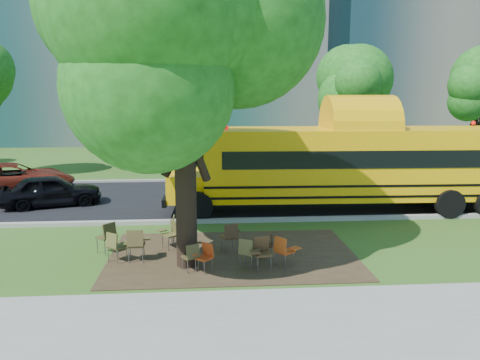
{
  "coord_description": "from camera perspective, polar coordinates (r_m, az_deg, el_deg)",
  "views": [
    {
      "loc": [
        0.24,
        -13.31,
        4.59
      ],
      "look_at": [
        1.53,
        3.86,
        1.4
      ],
      "focal_mm": 35.0,
      "sensor_mm": 36.0,
      "label": 1
    }
  ],
  "objects": [
    {
      "name": "chair_5",
      "position": [
        12.39,
        2.63,
        -8.52
      ],
      "size": [
        0.6,
        0.59,
        0.9
      ],
      "rotation": [
        0.0,
        0.0,
        3.26
      ],
      "color": "#4A331A",
      "rests_on": "ground"
    },
    {
      "name": "main_tree",
      "position": [
        12.12,
        -6.98,
        14.7
      ],
      "size": [
        7.2,
        7.2,
        9.1
      ],
      "color": "black",
      "rests_on": "ground"
    },
    {
      "name": "chair_11",
      "position": [
        13.71,
        -1.16,
        -6.62
      ],
      "size": [
        0.61,
        0.67,
        0.89
      ],
      "rotation": [
        0.0,
        0.0,
        0.31
      ],
      "color": "#4C341B",
      "rests_on": "ground"
    },
    {
      "name": "bg_tree_3",
      "position": [
        28.39,
        11.78,
        11.18
      ],
      "size": [
        5.6,
        5.6,
        7.84
      ],
      "color": "black",
      "rests_on": "ground"
    },
    {
      "name": "bg_tree_2",
      "position": [
        29.78,
        -14.65,
        9.44
      ],
      "size": [
        4.8,
        4.8,
        6.62
      ],
      "color": "black",
      "rests_on": "ground"
    },
    {
      "name": "building_right",
      "position": [
        57.09,
        21.4,
        17.78
      ],
      "size": [
        30.0,
        16.0,
        25.0
      ],
      "primitive_type": "cube",
      "color": "slate",
      "rests_on": "ground"
    },
    {
      "name": "chair_7",
      "position": [
        12.56,
        5.39,
        -8.36
      ],
      "size": [
        0.74,
        0.59,
        0.88
      ],
      "rotation": [
        0.0,
        0.0,
        -0.92
      ],
      "color": "#B94513",
      "rests_on": "ground"
    },
    {
      "name": "kerb_near",
      "position": [
        16.93,
        -4.99,
        -5.02
      ],
      "size": [
        80.0,
        0.25,
        0.14
      ],
      "primitive_type": "cube",
      "color": "gray",
      "rests_on": "ground"
    },
    {
      "name": "chair_2",
      "position": [
        12.34,
        -5.91,
        -9.01
      ],
      "size": [
        0.53,
        0.63,
        0.78
      ],
      "rotation": [
        0.0,
        0.0,
        0.49
      ],
      "color": "#433C1D",
      "rests_on": "ground"
    },
    {
      "name": "bg_car_red",
      "position": [
        23.82,
        -25.86,
        0.13
      ],
      "size": [
        5.82,
        4.24,
        1.47
      ],
      "primitive_type": "imported",
      "rotation": [
        0.0,
        0.0,
        1.95
      ],
      "color": "#601B10",
      "rests_on": "ground"
    },
    {
      "name": "kerb_far",
      "position": [
        24.83,
        -4.79,
        -0.02
      ],
      "size": [
        80.0,
        0.25,
        0.14
      ],
      "primitive_type": "cube",
      "color": "gray",
      "rests_on": "ground"
    },
    {
      "name": "ground",
      "position": [
        14.08,
        -5.11,
        -8.56
      ],
      "size": [
        160.0,
        160.0,
        0.0
      ],
      "primitive_type": "plane",
      "color": "#335219",
      "rests_on": "ground"
    },
    {
      "name": "chair_10",
      "position": [
        14.49,
        -7.64,
        -5.73
      ],
      "size": [
        0.54,
        0.59,
        0.91
      ],
      "rotation": [
        0.0,
        0.0,
        -1.56
      ],
      "color": "#49431F",
      "rests_on": "ground"
    },
    {
      "name": "chair_9",
      "position": [
        14.19,
        -8.41,
        -6.25
      ],
      "size": [
        0.72,
        0.57,
        0.85
      ],
      "rotation": [
        0.0,
        0.0,
        2.21
      ],
      "color": "brown",
      "rests_on": "ground"
    },
    {
      "name": "chair_0",
      "position": [
        13.21,
        -12.47,
        -7.38
      ],
      "size": [
        0.62,
        0.57,
        0.96
      ],
      "rotation": [
        0.0,
        0.0,
        0.03
      ],
      "color": "#483D1F",
      "rests_on": "ground"
    },
    {
      "name": "chair_3",
      "position": [
        12.31,
        -4.37,
        -9.05
      ],
      "size": [
        0.66,
        0.53,
        0.77
      ],
      "rotation": [
        0.0,
        0.0,
        2.4
      ],
      "color": "#BB3D13",
      "rests_on": "ground"
    },
    {
      "name": "chair_1",
      "position": [
        13.31,
        -14.86,
        -7.56
      ],
      "size": [
        0.75,
        0.59,
        0.88
      ],
      "rotation": [
        0.0,
        0.0,
        -0.64
      ],
      "color": "brown",
      "rests_on": "ground"
    },
    {
      "name": "black_car",
      "position": [
        20.68,
        -21.99,
        -1.21
      ],
      "size": [
        4.2,
        2.69,
        1.33
      ],
      "primitive_type": "imported",
      "rotation": [
        0.0,
        0.0,
        1.88
      ],
      "color": "black",
      "rests_on": "ground"
    },
    {
      "name": "building_main",
      "position": [
        50.4,
        -14.36,
        17.5
      ],
      "size": [
        38.0,
        16.0,
        22.0
      ],
      "primitive_type": "cube",
      "color": "#61615D",
      "rests_on": "ground"
    },
    {
      "name": "dirt_patch",
      "position": [
        13.62,
        -0.88,
        -9.12
      ],
      "size": [
        7.0,
        4.5,
        0.03
      ],
      "primitive_type": "cube",
      "color": "#382819",
      "rests_on": "ground"
    },
    {
      "name": "school_bus",
      "position": [
        18.87,
        13.71,
        1.96
      ],
      "size": [
        13.41,
        3.32,
        3.26
      ],
      "rotation": [
        0.0,
        0.0,
        -0.02
      ],
      "color": "#FAB107",
      "rests_on": "ground"
    },
    {
      "name": "chair_6",
      "position": [
        13.28,
        3.39,
        -7.55
      ],
      "size": [
        0.46,
        0.56,
        0.77
      ],
      "rotation": [
        0.0,
        0.0,
        1.41
      ],
      "color": "#412517",
      "rests_on": "ground"
    },
    {
      "name": "chair_4",
      "position": [
        12.47,
        1.03,
        -8.55
      ],
      "size": [
        0.71,
        0.56,
        0.84
      ],
      "rotation": [
        0.0,
        0.0,
        -0.53
      ],
      "color": "brown",
      "rests_on": "ground"
    },
    {
      "name": "bg_tree_4",
      "position": [
        30.67,
        26.97,
        8.92
      ],
      "size": [
        5.0,
        5.0,
        6.85
      ],
      "color": "black",
      "rests_on": "ground"
    },
    {
      "name": "asphalt_road",
      "position": [
        20.82,
        -4.87,
        -2.21
      ],
      "size": [
        80.0,
        8.0,
        0.04
      ],
      "primitive_type": "cube",
      "color": "black",
      "rests_on": "ground"
    },
    {
      "name": "chair_8",
      "position": [
        14.18,
        -15.83,
        -6.36
      ],
      "size": [
        0.63,
        0.8,
        0.93
      ],
      "rotation": [
        0.0,
        0.0,
        0.83
      ],
      "color": "#47411E",
      "rests_on": "ground"
    },
    {
      "name": "sidewalk",
      "position": [
        9.49,
        -5.51,
        -18.35
      ],
      "size": [
        60.0,
        4.0,
        0.04
      ],
      "primitive_type": "cube",
      "color": "gray",
      "rests_on": "ground"
    }
  ]
}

